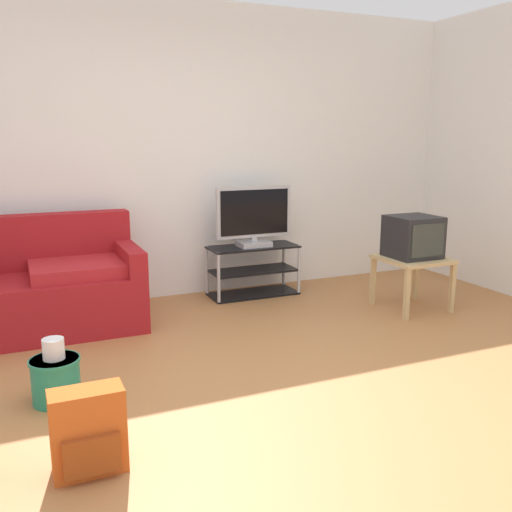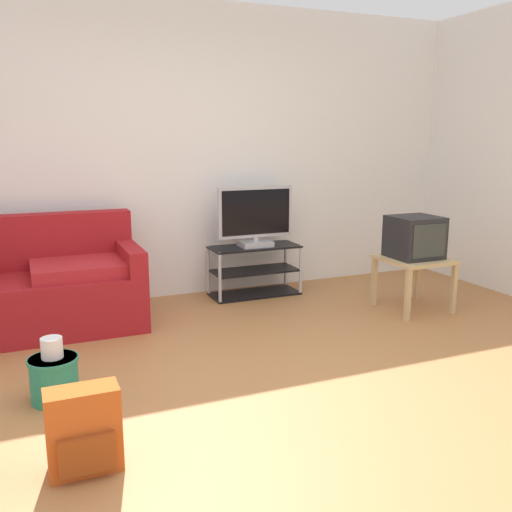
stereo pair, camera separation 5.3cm
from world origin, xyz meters
TOP-DOWN VIEW (x-y plane):
  - ground_plane at (0.00, 0.00)m, footprint 9.00×9.80m
  - wall_back at (0.00, 2.45)m, footprint 9.00×0.10m
  - couch at (-1.38, 1.88)m, footprint 1.95×0.84m
  - tv_stand at (0.76, 2.11)m, footprint 0.85×0.36m
  - flat_tv at (0.76, 2.09)m, footprint 0.74×0.22m
  - side_table at (1.86, 1.14)m, footprint 0.54×0.54m
  - crt_tv at (1.86, 1.16)m, footprint 0.40×0.39m
  - backpack at (-1.09, -0.29)m, footprint 0.33×0.23m
  - cleaning_bucket at (-1.17, 0.51)m, footprint 0.29×0.29m

SIDE VIEW (x-z plane):
  - ground_plane at x=0.00m, z-range -0.02..0.00m
  - cleaning_bucket at x=-1.17m, z-range -0.03..0.35m
  - backpack at x=-1.09m, z-range 0.00..0.39m
  - tv_stand at x=0.76m, z-range 0.00..0.48m
  - couch at x=-1.38m, z-range -0.11..0.77m
  - side_table at x=1.86m, z-range 0.16..0.62m
  - crt_tv at x=1.86m, z-range 0.46..0.82m
  - flat_tv at x=0.76m, z-range 0.47..1.04m
  - wall_back at x=0.00m, z-range 0.00..2.70m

